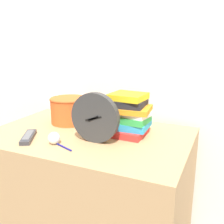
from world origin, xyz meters
TOP-DOWN VIEW (x-y plane):
  - wall_back at (0.00, 0.76)m, footprint 6.00×0.04m
  - desk at (0.00, 0.35)m, footprint 1.05×0.69m
  - desk_clock at (0.09, 0.26)m, footprint 0.24×0.04m
  - book_stack at (0.18, 0.43)m, footprint 0.26×0.21m
  - basket at (-0.20, 0.47)m, footprint 0.22×0.22m
  - tv_remote at (-0.24, 0.16)m, footprint 0.13×0.18m
  - crumpled_paper_ball at (-0.08, 0.15)m, footprint 0.06×0.06m
  - pen at (-0.01, 0.13)m, footprint 0.12×0.05m

SIDE VIEW (x-z plane):
  - desk at x=0.00m, z-range 0.00..0.73m
  - pen at x=-0.01m, z-range 0.73..0.73m
  - tv_remote at x=-0.24m, z-range 0.72..0.75m
  - crumpled_paper_ball at x=-0.08m, z-range 0.73..0.78m
  - basket at x=-0.20m, z-range 0.73..0.88m
  - book_stack at x=0.18m, z-range 0.72..0.94m
  - desk_clock at x=0.09m, z-range 0.73..0.97m
  - wall_back at x=0.00m, z-range 0.00..2.40m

